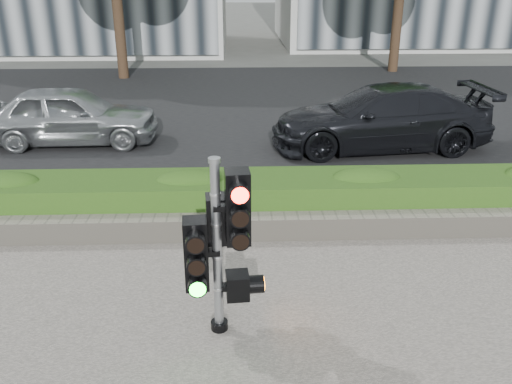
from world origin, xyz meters
TOP-DOWN VIEW (x-y plane):
  - ground at (0.00, 0.00)m, footprint 120.00×120.00m
  - road at (0.00, 10.00)m, footprint 60.00×13.00m
  - curb at (0.00, 3.15)m, footprint 60.00×0.25m
  - stone_wall at (0.00, 1.90)m, footprint 12.00×0.32m
  - hedge at (0.00, 2.55)m, footprint 12.00×1.00m
  - traffic_signal at (-0.68, -0.23)m, footprint 0.69×0.53m
  - car_silver at (-4.16, 6.67)m, footprint 3.82×1.61m
  - car_dark at (2.61, 6.09)m, footprint 4.79×2.21m

SIDE VIEW (x-z plane):
  - ground at x=0.00m, z-range 0.00..0.00m
  - road at x=0.00m, z-range 0.00..0.02m
  - curb at x=0.00m, z-range 0.00..0.12m
  - stone_wall at x=0.00m, z-range 0.03..0.37m
  - hedge at x=0.00m, z-range 0.03..0.71m
  - car_silver at x=-4.16m, z-range 0.02..1.31m
  - car_dark at x=2.61m, z-range 0.02..1.37m
  - traffic_signal at x=-0.68m, z-range 0.13..2.11m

